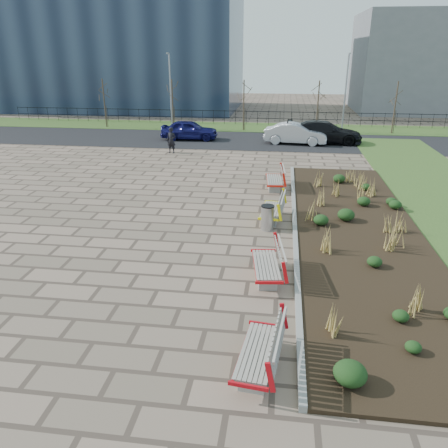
# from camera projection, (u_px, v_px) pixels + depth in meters

# --- Properties ---
(ground) EXTENTS (120.00, 120.00, 0.00)m
(ground) POSITION_uv_depth(u_px,v_px,m) (157.00, 290.00, 12.30)
(ground) COLOR #806958
(ground) RESTS_ON ground
(planting_bed) EXTENTS (4.50, 18.00, 0.10)m
(planting_bed) POSITION_uv_depth(u_px,v_px,m) (358.00, 232.00, 16.12)
(planting_bed) COLOR black
(planting_bed) RESTS_ON ground
(planting_curb) EXTENTS (0.16, 18.00, 0.15)m
(planting_curb) POSITION_uv_depth(u_px,v_px,m) (295.00, 228.00, 16.39)
(planting_curb) COLOR gray
(planting_curb) RESTS_ON ground
(grass_verge_far) EXTENTS (80.00, 5.00, 0.04)m
(grass_verge_far) POSITION_uv_depth(u_px,v_px,m) (245.00, 127.00, 38.06)
(grass_verge_far) COLOR #33511E
(grass_verge_far) RESTS_ON ground
(road) EXTENTS (80.00, 7.00, 0.02)m
(road) POSITION_uv_depth(u_px,v_px,m) (238.00, 140.00, 32.54)
(road) COLOR black
(road) RESTS_ON ground
(bench_a) EXTENTS (1.14, 2.19, 1.00)m
(bench_a) POSITION_uv_depth(u_px,v_px,m) (258.00, 349.00, 9.10)
(bench_a) COLOR red
(bench_a) RESTS_ON ground
(bench_b) EXTENTS (1.17, 2.20, 1.00)m
(bench_b) POSITION_uv_depth(u_px,v_px,m) (266.00, 263.00, 12.77)
(bench_b) COLOR red
(bench_b) RESTS_ON ground
(bench_c) EXTENTS (1.07, 2.17, 1.00)m
(bench_c) POSITION_uv_depth(u_px,v_px,m) (271.00, 208.00, 17.17)
(bench_c) COLOR #FFEF0D
(bench_c) RESTS_ON ground
(bench_d) EXTENTS (1.05, 2.16, 1.00)m
(bench_d) POSITION_uv_depth(u_px,v_px,m) (274.00, 178.00, 21.14)
(bench_d) COLOR red
(bench_d) RESTS_ON ground
(litter_bin) EXTENTS (0.49, 0.49, 0.94)m
(litter_bin) POSITION_uv_depth(u_px,v_px,m) (267.00, 218.00, 16.27)
(litter_bin) COLOR #B2B2B7
(litter_bin) RESTS_ON ground
(pedestrian) EXTENTS (0.67, 0.50, 1.65)m
(pedestrian) POSITION_uv_depth(u_px,v_px,m) (171.00, 140.00, 28.34)
(pedestrian) COLOR black
(pedestrian) RESTS_ON ground
(car_blue) EXTENTS (4.29, 1.91, 1.43)m
(car_blue) POSITION_uv_depth(u_px,v_px,m) (189.00, 130.00, 32.54)
(car_blue) COLOR #131353
(car_blue) RESTS_ON road
(car_silver) EXTENTS (4.54, 1.98, 1.45)m
(car_silver) POSITION_uv_depth(u_px,v_px,m) (296.00, 134.00, 31.05)
(car_silver) COLOR #B0B2B8
(car_silver) RESTS_ON road
(car_black) EXTENTS (5.42, 2.36, 1.55)m
(car_black) POSITION_uv_depth(u_px,v_px,m) (324.00, 132.00, 31.35)
(car_black) COLOR black
(car_black) RESTS_ON road
(tree_a) EXTENTS (1.40, 1.40, 4.00)m
(tree_a) POSITION_uv_depth(u_px,v_px,m) (104.00, 103.00, 37.40)
(tree_a) COLOR #4C3D2D
(tree_a) RESTS_ON grass_verge_far
(tree_b) EXTENTS (1.40, 1.40, 4.00)m
(tree_b) POSITION_uv_depth(u_px,v_px,m) (173.00, 104.00, 36.67)
(tree_b) COLOR #4C3D2D
(tree_b) RESTS_ON grass_verge_far
(tree_c) EXTENTS (1.40, 1.40, 4.00)m
(tree_c) POSITION_uv_depth(u_px,v_px,m) (244.00, 105.00, 35.93)
(tree_c) COLOR #4C3D2D
(tree_c) RESTS_ON grass_verge_far
(tree_d) EXTENTS (1.40, 1.40, 4.00)m
(tree_d) POSITION_uv_depth(u_px,v_px,m) (318.00, 106.00, 35.19)
(tree_d) COLOR #4C3D2D
(tree_d) RESTS_ON grass_verge_far
(tree_e) EXTENTS (1.40, 1.40, 4.00)m
(tree_e) POSITION_uv_depth(u_px,v_px,m) (395.00, 108.00, 34.45)
(tree_e) COLOR #4C3D2D
(tree_e) RESTS_ON grass_verge_far
(lamp_west) EXTENTS (0.24, 0.60, 6.00)m
(lamp_west) POSITION_uv_depth(u_px,v_px,m) (171.00, 92.00, 35.83)
(lamp_west) COLOR gray
(lamp_west) RESTS_ON grass_verge_far
(lamp_east) EXTENTS (0.24, 0.60, 6.00)m
(lamp_east) POSITION_uv_depth(u_px,v_px,m) (345.00, 94.00, 34.11)
(lamp_east) COLOR gray
(lamp_east) RESTS_ON grass_verge_far
(railing_fence) EXTENTS (44.00, 0.10, 1.20)m
(railing_fence) POSITION_uv_depth(u_px,v_px,m) (246.00, 117.00, 39.21)
(railing_fence) COLOR black
(railing_fence) RESTS_ON grass_verge_far
(building_glass) EXTENTS (40.00, 14.00, 15.00)m
(building_glass) POSITION_uv_depth(u_px,v_px,m) (61.00, 38.00, 49.02)
(building_glass) COLOR #192338
(building_glass) RESTS_ON ground
(building_grey) EXTENTS (18.00, 12.00, 10.00)m
(building_grey) POSITION_uv_depth(u_px,v_px,m) (443.00, 63.00, 46.63)
(building_grey) COLOR slate
(building_grey) RESTS_ON ground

